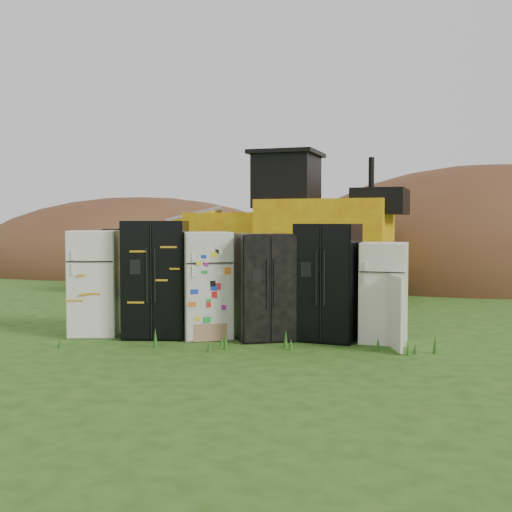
{
  "coord_description": "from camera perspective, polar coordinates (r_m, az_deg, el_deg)",
  "views": [
    {
      "loc": [
        1.39,
        -10.29,
        1.9
      ],
      "look_at": [
        -0.01,
        2.0,
        1.25
      ],
      "focal_mm": 45.0,
      "sensor_mm": 36.0,
      "label": 1
    }
  ],
  "objects": [
    {
      "name": "ground",
      "position": [
        10.56,
        -1.19,
        -7.35
      ],
      "size": [
        120.0,
        120.0,
        0.0
      ],
      "primitive_type": "plane",
      "color": "#224713",
      "rests_on": "ground"
    },
    {
      "name": "fridge_dark_mid",
      "position": [
        10.35,
        0.79,
        -2.76
      ],
      "size": [
        1.06,
        0.97,
        1.71
      ],
      "primitive_type": null,
      "rotation": [
        0.0,
        0.0,
        0.34
      ],
      "color": "black",
      "rests_on": "ground"
    },
    {
      "name": "fridge_black_right",
      "position": [
        10.38,
        6.41,
        -2.32
      ],
      "size": [
        1.12,
        1.01,
        1.88
      ],
      "primitive_type": null,
      "rotation": [
        0.0,
        0.0,
        -0.28
      ],
      "color": "black",
      "rests_on": "ground"
    },
    {
      "name": "fridge_leftmost",
      "position": [
        11.08,
        -14.17,
        -2.35
      ],
      "size": [
        0.9,
        0.87,
        1.76
      ],
      "primitive_type": null,
      "rotation": [
        0.0,
        0.0,
        0.18
      ],
      "color": "white",
      "rests_on": "ground"
    },
    {
      "name": "fridge_sticker",
      "position": [
        10.55,
        -4.43,
        -2.58
      ],
      "size": [
        0.97,
        0.94,
        1.74
      ],
      "primitive_type": null,
      "rotation": [
        0.0,
        0.0,
        0.35
      ],
      "color": "silver",
      "rests_on": "ground"
    },
    {
      "name": "dirt_mound_left",
      "position": [
        26.36,
        -10.27,
        -1.17
      ],
      "size": [
        14.33,
        10.75,
        5.83
      ],
      "primitive_type": "ellipsoid",
      "color": "#492717",
      "rests_on": "ground"
    },
    {
      "name": "fridge_black_side",
      "position": [
        10.71,
        -8.89,
        -2.04
      ],
      "size": [
        1.07,
        0.87,
        1.92
      ],
      "primitive_type": null,
      "rotation": [
        0.0,
        0.0,
        0.08
      ],
      "color": "black",
      "rests_on": "ground"
    },
    {
      "name": "dirt_mound_right",
      "position": [
        22.24,
        20.18,
        -2.07
      ],
      "size": [
        14.4,
        10.56,
        7.51
      ],
      "primitive_type": "ellipsoid",
      "color": "#492717",
      "rests_on": "ground"
    },
    {
      "name": "wheel_loader",
      "position": [
        16.66,
        -0.32,
        2.82
      ],
      "size": [
        8.11,
        4.63,
        3.69
      ],
      "primitive_type": null,
      "rotation": [
        0.0,
        0.0,
        -0.21
      ],
      "color": "yellow",
      "rests_on": "ground"
    },
    {
      "name": "fridge_open_door",
      "position": [
        10.34,
        11.28,
        -3.2
      ],
      "size": [
        0.82,
        0.77,
        1.58
      ],
      "primitive_type": null,
      "rotation": [
        0.0,
        0.0,
        -0.17
      ],
      "color": "white",
      "rests_on": "ground"
    }
  ]
}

